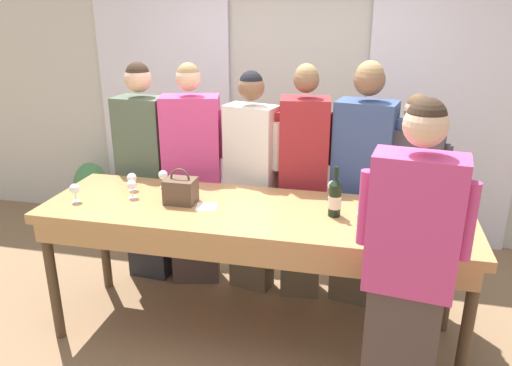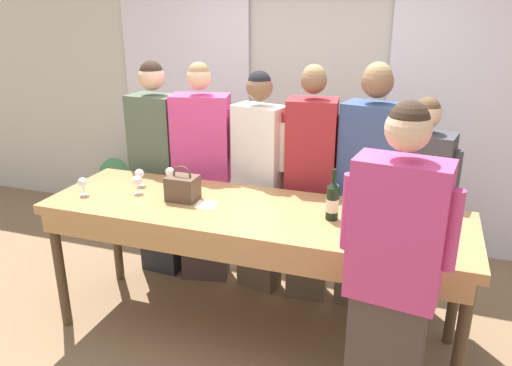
% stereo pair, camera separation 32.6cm
% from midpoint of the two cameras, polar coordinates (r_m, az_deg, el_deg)
% --- Properties ---
extents(ground_plane, '(18.00, 18.00, 0.00)m').
position_cam_midpoint_polar(ground_plane, '(3.72, -2.92, -16.75)').
color(ground_plane, '#846647').
extents(wall_back, '(12.00, 0.06, 2.80)m').
position_cam_midpoint_polar(wall_back, '(4.85, 2.77, 10.15)').
color(wall_back, beige).
rests_on(wall_back, ground_plane).
extents(curtain_panel_left, '(1.36, 0.03, 2.69)m').
position_cam_midpoint_polar(curtain_panel_left, '(5.20, -12.25, 9.77)').
color(curtain_panel_left, white).
rests_on(curtain_panel_left, ground_plane).
extents(curtain_panel_right, '(1.36, 0.03, 2.69)m').
position_cam_midpoint_polar(curtain_panel_right, '(4.74, 18.88, 8.22)').
color(curtain_panel_right, white).
rests_on(curtain_panel_right, ground_plane).
extents(tasting_bar, '(2.79, 0.83, 0.96)m').
position_cam_midpoint_polar(tasting_bar, '(3.25, -3.29, -4.55)').
color(tasting_bar, '#B27F4C').
rests_on(tasting_bar, ground_plane).
extents(wine_bottle, '(0.08, 0.08, 0.32)m').
position_cam_midpoint_polar(wine_bottle, '(3.11, 6.07, -1.73)').
color(wine_bottle, black).
rests_on(wine_bottle, tasting_bar).
extents(handbag, '(0.20, 0.16, 0.24)m').
position_cam_midpoint_polar(handbag, '(3.37, -11.35, -0.86)').
color(handbag, brown).
rests_on(handbag, tasting_bar).
extents(wine_glass_front_left, '(0.07, 0.07, 0.13)m').
position_cam_midpoint_polar(wine_glass_front_left, '(3.54, -16.61, -0.33)').
color(wine_glass_front_left, white).
rests_on(wine_glass_front_left, tasting_bar).
extents(wine_glass_front_mid, '(0.07, 0.07, 0.13)m').
position_cam_midpoint_polar(wine_glass_front_mid, '(3.59, -22.50, -0.72)').
color(wine_glass_front_mid, white).
rests_on(wine_glass_front_mid, tasting_bar).
extents(wine_glass_front_right, '(0.07, 0.07, 0.13)m').
position_cam_midpoint_polar(wine_glass_front_right, '(3.68, -16.50, 0.48)').
color(wine_glass_front_right, white).
rests_on(wine_glass_front_right, tasting_bar).
extents(wine_glass_center_left, '(0.07, 0.07, 0.13)m').
position_cam_midpoint_polar(wine_glass_center_left, '(2.81, 18.02, -5.80)').
color(wine_glass_center_left, white).
rests_on(wine_glass_center_left, tasting_bar).
extents(wine_glass_center_mid, '(0.07, 0.07, 0.13)m').
position_cam_midpoint_polar(wine_glass_center_mid, '(2.95, 8.95, -3.78)').
color(wine_glass_center_mid, white).
rests_on(wine_glass_center_mid, tasting_bar).
extents(wine_glass_center_right, '(0.07, 0.07, 0.13)m').
position_cam_midpoint_polar(wine_glass_center_right, '(3.68, -13.09, 0.80)').
color(wine_glass_center_right, white).
rests_on(wine_glass_center_right, tasting_bar).
extents(wine_glass_back_left, '(0.07, 0.07, 0.13)m').
position_cam_midpoint_polar(wine_glass_back_left, '(3.40, 6.00, -0.40)').
color(wine_glass_back_left, white).
rests_on(wine_glass_back_left, tasting_bar).
extents(napkin, '(0.16, 0.16, 0.00)m').
position_cam_midpoint_polar(napkin, '(3.30, -8.52, -2.76)').
color(napkin, white).
rests_on(napkin, tasting_bar).
extents(guest_olive_jacket, '(0.51, 0.28, 1.80)m').
position_cam_midpoint_polar(guest_olive_jacket, '(4.17, -14.74, 1.19)').
color(guest_olive_jacket, '#28282D').
rests_on(guest_olive_jacket, ground_plane).
extents(guest_pink_top, '(0.56, 0.34, 1.81)m').
position_cam_midpoint_polar(guest_pink_top, '(4.01, -9.56, 0.64)').
color(guest_pink_top, '#473833').
rests_on(guest_pink_top, ground_plane).
extents(guest_cream_sweater, '(0.50, 0.30, 1.76)m').
position_cam_midpoint_polar(guest_cream_sweater, '(3.86, -2.94, 0.15)').
color(guest_cream_sweater, brown).
rests_on(guest_cream_sweater, ground_plane).
extents(guest_striped_shirt, '(0.47, 0.31, 1.82)m').
position_cam_midpoint_polar(guest_striped_shirt, '(3.77, 2.92, -0.11)').
color(guest_striped_shirt, brown).
rests_on(guest_striped_shirt, ground_plane).
extents(guest_navy_coat, '(0.53, 0.35, 1.85)m').
position_cam_midpoint_polar(guest_navy_coat, '(3.72, 9.53, -0.32)').
color(guest_navy_coat, brown).
rests_on(guest_navy_coat, ground_plane).
extents(guest_beige_cap, '(0.52, 0.33, 1.64)m').
position_cam_midpoint_polar(guest_beige_cap, '(3.76, 14.58, -2.47)').
color(guest_beige_cap, '#383D51').
rests_on(guest_beige_cap, ground_plane).
extents(host_pouring, '(0.54, 0.28, 1.83)m').
position_cam_midpoint_polar(host_pouring, '(2.58, 13.51, -10.33)').
color(host_pouring, '#473833').
rests_on(host_pouring, ground_plane).
extents(potted_plant, '(0.35, 0.35, 0.67)m').
position_cam_midpoint_polar(potted_plant, '(5.53, -19.90, -0.72)').
color(potted_plant, '#4C4C51').
rests_on(potted_plant, ground_plane).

